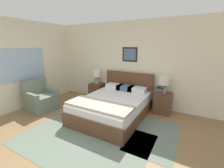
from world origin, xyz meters
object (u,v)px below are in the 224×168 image
Objects in this scene: armchair at (41,100)px; table_lamp_near_window at (97,75)px; nightstand_by_door at (163,103)px; bed at (114,105)px; nightstand_near_window at (97,91)px; table_lamp_by_door at (164,83)px.

table_lamp_near_window reaches higher than armchair.
armchair is 1.56× the size of nightstand_by_door.
table_lamp_near_window is (-1.12, 0.83, 0.59)m from bed.
table_lamp_by_door is (2.24, -0.01, 0.60)m from nightstand_near_window.
bed reaches higher than nightstand_near_window.
table_lamp_by_door reaches higher than nightstand_near_window.
armchair is 1.90m from table_lamp_near_window.
bed is 3.72× the size of nightstand_by_door.
armchair is 1.56× the size of nightstand_near_window.
table_lamp_near_window is at bearing 180.00° from table_lamp_by_door.
bed is 2.39× the size of armchair.
table_lamp_near_window is (0.97, 1.53, 0.58)m from armchair.
table_lamp_near_window is at bearing -30.90° from nightstand_near_window.
table_lamp_by_door is (-0.02, -0.01, 0.60)m from nightstand_by_door.
bed is 4.47× the size of table_lamp_by_door.
table_lamp_by_door is at bearing -160.85° from nightstand_by_door.
armchair reaches higher than nightstand_by_door.
armchair is 1.87× the size of table_lamp_near_window.
bed is at bearing -36.63° from table_lamp_near_window.
table_lamp_near_window reaches higher than nightstand_near_window.
nightstand_near_window is at bearing 180.00° from nightstand_by_door.
armchair reaches higher than nightstand_near_window.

